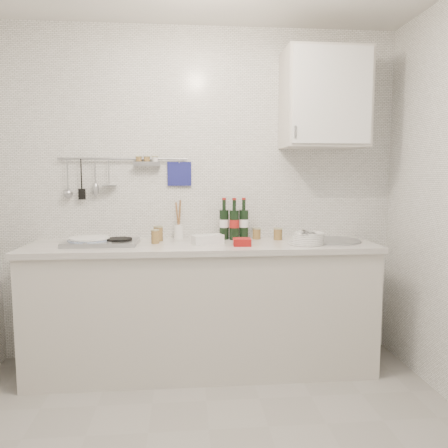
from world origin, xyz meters
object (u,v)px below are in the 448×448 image
wine_bottles (234,219)px  utensil_crock (179,230)px  wall_cabinet (325,99)px  plate_stack_sink (307,238)px  plate_stack_hob (88,241)px

wine_bottles → utensil_crock: wine_bottles is taller
wall_cabinet → utensil_crock: 1.44m
plate_stack_sink → wine_bottles: 0.57m
wine_bottles → utensil_crock: size_ratio=1.05×
plate_stack_sink → utensil_crock: bearing=159.0°
plate_stack_sink → plate_stack_hob: bearing=176.3°
plate_stack_hob → wine_bottles: wine_bottles is taller
plate_stack_hob → utensil_crock: utensil_crock is taller
plate_stack_sink → utensil_crock: size_ratio=0.87×
plate_stack_hob → wine_bottles: bearing=9.8°
wall_cabinet → plate_stack_hob: 1.97m
plate_stack_sink → wine_bottles: (-0.49, 0.28, 0.11)m
wall_cabinet → wine_bottles: size_ratio=2.26×
wall_cabinet → utensil_crock: (-1.07, 0.13, -0.96)m
plate_stack_sink → utensil_crock: 0.97m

